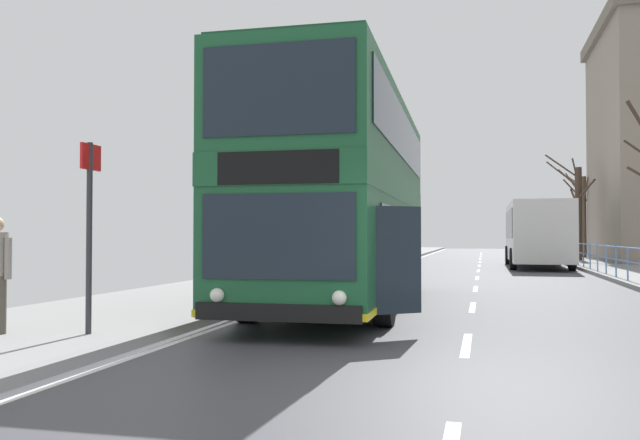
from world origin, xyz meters
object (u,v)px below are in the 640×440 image
at_px(background_bus_far_lane, 537,232).
at_px(bus_stop_sign_near, 90,216).
at_px(double_decker_bus_main, 345,197).
at_px(bare_tree_far_01, 578,209).
at_px(bare_tree_far_02, 583,210).

relative_size(background_bus_far_lane, bus_stop_sign_near, 3.58).
distance_m(double_decker_bus_main, bare_tree_far_01, 26.37).
height_order(double_decker_bus_main, bare_tree_far_02, bare_tree_far_02).
distance_m(double_decker_bus_main, background_bus_far_lane, 19.73).
bearing_deg(double_decker_bus_main, background_bus_far_lane, 74.48).
relative_size(double_decker_bus_main, background_bus_far_lane, 1.09).
distance_m(bare_tree_far_01, bare_tree_far_02, 5.46).
distance_m(double_decker_bus_main, bare_tree_far_02, 31.81).
xyz_separation_m(double_decker_bus_main, bus_stop_sign_near, (-2.44, -5.54, -0.54)).
bearing_deg(bare_tree_far_02, bus_stop_sign_near, -107.58).
distance_m(double_decker_bus_main, bus_stop_sign_near, 6.08).
bearing_deg(bus_stop_sign_near, bare_tree_far_01, 71.30).
xyz_separation_m(background_bus_far_lane, bare_tree_far_01, (2.67, 6.14, 1.33)).
height_order(bus_stop_sign_near, bare_tree_far_01, bare_tree_far_01).
relative_size(background_bus_far_lane, bare_tree_far_01, 1.59).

